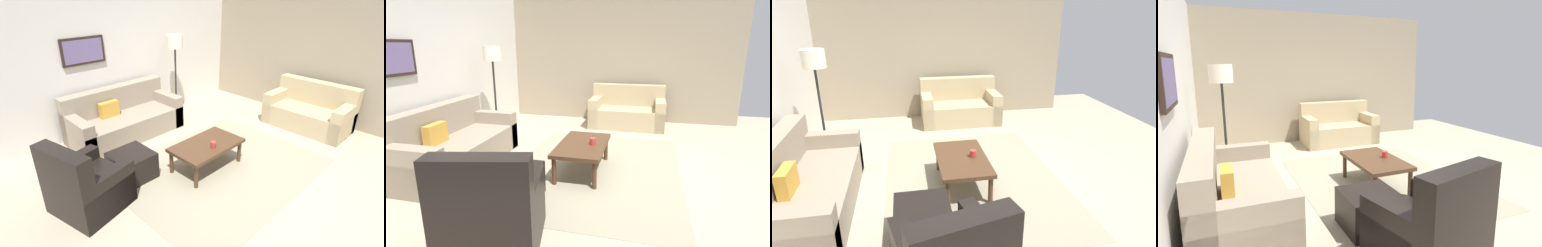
# 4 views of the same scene
# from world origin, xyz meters

# --- Properties ---
(ground_plane) EXTENTS (8.00, 8.00, 0.00)m
(ground_plane) POSITION_xyz_m (0.00, 0.00, 0.00)
(ground_plane) COLOR tan
(rear_partition) EXTENTS (6.00, 0.12, 2.80)m
(rear_partition) POSITION_xyz_m (0.00, 2.60, 1.40)
(rear_partition) COLOR silver
(rear_partition) RESTS_ON ground_plane
(stone_feature_panel) EXTENTS (0.12, 5.20, 2.80)m
(stone_feature_panel) POSITION_xyz_m (3.00, 0.00, 1.40)
(stone_feature_panel) COLOR gray
(stone_feature_panel) RESTS_ON ground_plane
(area_rug) EXTENTS (3.06, 2.34, 0.01)m
(area_rug) POSITION_xyz_m (0.00, 0.00, 0.00)
(area_rug) COLOR gray
(area_rug) RESTS_ON ground_plane
(couch_main) EXTENTS (2.07, 0.93, 0.88)m
(couch_main) POSITION_xyz_m (-0.38, 2.09, 0.30)
(couch_main) COLOR gray
(couch_main) RESTS_ON ground_plane
(couch_loveseat) EXTENTS (0.86, 1.56, 0.88)m
(couch_loveseat) POSITION_xyz_m (2.46, -0.25, 0.30)
(couch_loveseat) COLOR tan
(couch_loveseat) RESTS_ON ground_plane
(armchair_leather) EXTENTS (0.96, 0.96, 0.95)m
(armchair_leather) POSITION_xyz_m (-1.90, 0.57, 0.31)
(armchair_leather) COLOR black
(armchair_leather) RESTS_ON ground_plane
(ottoman) EXTENTS (0.56, 0.56, 0.40)m
(ottoman) POSITION_xyz_m (-1.09, 0.76, 0.20)
(ottoman) COLOR black
(ottoman) RESTS_ON ground_plane
(coffee_table) EXTENTS (1.10, 0.64, 0.41)m
(coffee_table) POSITION_xyz_m (-0.12, 0.17, 0.36)
(coffee_table) COLOR #472D1C
(coffee_table) RESTS_ON ground_plane
(cup) EXTENTS (0.08, 0.08, 0.09)m
(cup) POSITION_xyz_m (-0.13, 0.03, 0.46)
(cup) COLOR #B2332D
(cup) RESTS_ON coffee_table
(lamp_standing) EXTENTS (0.32, 0.32, 1.71)m
(lamp_standing) POSITION_xyz_m (0.96, 2.07, 1.41)
(lamp_standing) COLOR black
(lamp_standing) RESTS_ON ground_plane
(framed_artwork) EXTENTS (0.78, 0.04, 0.47)m
(framed_artwork) POSITION_xyz_m (-0.76, 2.51, 1.57)
(framed_artwork) COLOR black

